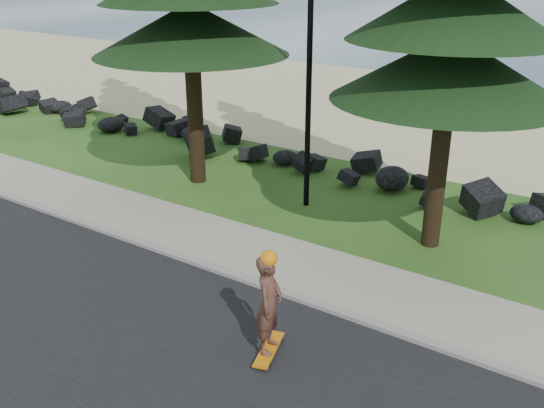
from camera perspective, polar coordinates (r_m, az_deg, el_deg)
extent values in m
plane|color=#244F18|center=(13.41, -3.87, -4.45)|extent=(160.00, 160.00, 0.00)
cube|color=black|center=(10.76, -19.08, -13.27)|extent=(160.00, 7.00, 0.02)
cube|color=gray|center=(12.78, -6.36, -5.76)|extent=(160.00, 0.20, 0.10)
cube|color=#9F9685|center=(13.53, -3.36, -3.98)|extent=(160.00, 2.00, 0.08)
cube|color=#CEC289|center=(25.72, 16.46, 8.04)|extent=(160.00, 15.00, 0.01)
cylinder|color=black|center=(14.74, 3.57, 14.43)|extent=(0.14, 0.14, 8.00)
cube|color=orange|center=(10.17, -0.29, -13.52)|extent=(0.53, 1.04, 0.03)
imported|color=brown|center=(9.69, -0.30, -9.41)|extent=(0.57, 0.71, 1.69)
sphere|color=orange|center=(9.28, -0.31, -5.17)|extent=(0.27, 0.27, 0.27)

